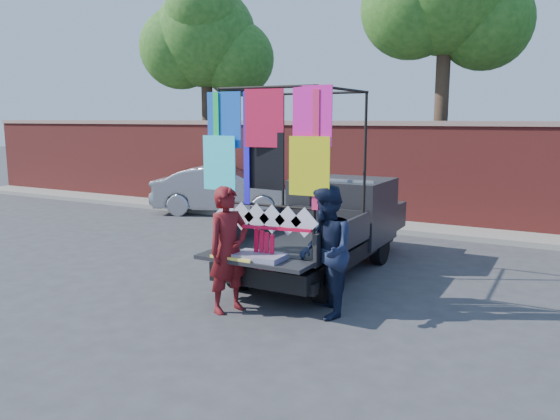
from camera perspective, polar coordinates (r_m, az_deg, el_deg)
The scene contains 9 objects.
ground at distance 8.23m, azimuth -4.11°, elevation -9.40°, with size 90.00×90.00×0.00m, color #38383A.
brick_wall at distance 14.24m, azimuth 11.22°, elevation 3.95°, with size 30.00×0.45×2.61m.
curb at distance 13.76m, azimuth 10.17°, elevation -1.53°, with size 30.00×1.20×0.12m, color gray.
tree_left at distance 18.31m, azimuth -7.86°, elevation 17.14°, with size 4.20×3.30×7.05m.
pickup_truck at distance 9.91m, azimuth 5.47°, elevation -1.47°, with size 1.96×4.93×3.10m.
sedan at distance 15.54m, azimuth -5.67°, elevation 2.10°, with size 1.41×4.05×1.34m, color #A3A5AA.
woman at distance 7.57m, azimuth -5.40°, elevation -4.16°, with size 0.64×0.42×1.76m, color maroon.
man at distance 7.38m, azimuth 4.81°, elevation -4.36°, with size 0.87×0.68×1.79m, color #161E38.
streamer_bundle at distance 7.46m, azimuth -1.14°, elevation -3.37°, with size 0.98×0.20×0.68m.
Camera 1 is at (4.22, -6.54, 2.67)m, focal length 35.00 mm.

